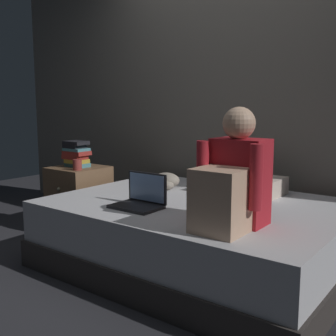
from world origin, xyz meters
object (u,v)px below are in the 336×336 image
at_px(person_sitting, 232,182).
at_px(pillow, 244,185).
at_px(clothes_pile, 165,181).
at_px(laptop, 141,199).
at_px(nightstand, 79,199).
at_px(book_stack, 76,154).
at_px(bed, 197,234).
at_px(mug, 77,165).

relative_size(person_sitting, pillow, 1.17).
bearing_deg(clothes_pile, laptop, -67.00).
distance_m(nightstand, person_sitting, 1.88).
bearing_deg(person_sitting, pillow, 112.31).
bearing_deg(book_stack, nightstand, 6.05).
bearing_deg(book_stack, bed, -2.21).
distance_m(nightstand, laptop, 1.18).
relative_size(nightstand, pillow, 1.05).
distance_m(person_sitting, laptop, 0.72).
xyz_separation_m(nightstand, laptop, (1.08, -0.41, 0.23)).
bearing_deg(laptop, mug, 163.20).
xyz_separation_m(bed, pillow, (0.13, 0.45, 0.30)).
distance_m(mug, clothes_pile, 0.77).
distance_m(laptop, book_stack, 1.19).
height_order(laptop, book_stack, book_stack).
xyz_separation_m(person_sitting, pillow, (-0.34, 0.84, -0.19)).
bearing_deg(mug, nightstand, 137.31).
xyz_separation_m(bed, clothes_pile, (-0.47, 0.23, 0.29)).
relative_size(person_sitting, laptop, 2.05).
height_order(laptop, mug, laptop).
bearing_deg(nightstand, clothes_pile, 12.24).
height_order(person_sitting, pillow, person_sitting).
bearing_deg(person_sitting, laptop, 177.21).
distance_m(book_stack, clothes_pile, 0.89).
bearing_deg(mug, person_sitting, -11.08).
distance_m(laptop, clothes_pile, 0.64).
height_order(person_sitting, laptop, person_sitting).
relative_size(bed, nightstand, 3.41).
bearing_deg(nightstand, mug, -42.69).
relative_size(laptop, mug, 3.56).
bearing_deg(mug, laptop, -16.80).
bearing_deg(book_stack, mug, -38.38).
distance_m(person_sitting, clothes_pile, 1.14).
bearing_deg(laptop, clothes_pile, 113.00).
distance_m(person_sitting, book_stack, 1.84).
bearing_deg(book_stack, laptop, -20.21).
xyz_separation_m(nightstand, mug, (0.13, -0.12, 0.34)).
bearing_deg(book_stack, person_sitting, -13.79).
height_order(nightstand, book_stack, book_stack).
distance_m(person_sitting, mug, 1.68).
height_order(person_sitting, book_stack, person_sitting).
height_order(laptop, pillow, laptop).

